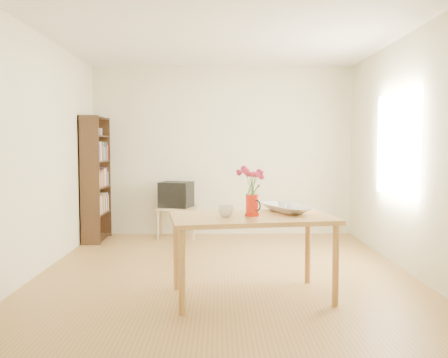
{
  "coord_description": "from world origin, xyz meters",
  "views": [
    {
      "loc": [
        -0.06,
        -5.12,
        1.38
      ],
      "look_at": [
        0.0,
        0.3,
        1.0
      ],
      "focal_mm": 38.0,
      "sensor_mm": 36.0,
      "label": 1
    }
  ],
  "objects_px": {
    "mug": "(226,211)",
    "bowl": "(286,191)",
    "pitcher": "(252,206)",
    "television": "(176,194)",
    "table": "(252,225)"
  },
  "relations": [
    {
      "from": "table",
      "to": "bowl",
      "type": "xyz_separation_m",
      "value": [
        0.34,
        0.24,
        0.28
      ]
    },
    {
      "from": "pitcher",
      "to": "bowl",
      "type": "relative_size",
      "value": 0.45
    },
    {
      "from": "television",
      "to": "pitcher",
      "type": "bearing_deg",
      "value": -56.02
    },
    {
      "from": "table",
      "to": "bowl",
      "type": "height_order",
      "value": "bowl"
    },
    {
      "from": "table",
      "to": "pitcher",
      "type": "height_order",
      "value": "pitcher"
    },
    {
      "from": "pitcher",
      "to": "television",
      "type": "bearing_deg",
      "value": 74.54
    },
    {
      "from": "pitcher",
      "to": "bowl",
      "type": "distance_m",
      "value": 0.43
    },
    {
      "from": "mug",
      "to": "bowl",
      "type": "relative_size",
      "value": 0.3
    },
    {
      "from": "pitcher",
      "to": "mug",
      "type": "bearing_deg",
      "value": 160.25
    },
    {
      "from": "table",
      "to": "television",
      "type": "height_order",
      "value": "television"
    },
    {
      "from": "pitcher",
      "to": "mug",
      "type": "distance_m",
      "value": 0.25
    },
    {
      "from": "mug",
      "to": "bowl",
      "type": "xyz_separation_m",
      "value": [
        0.57,
        0.3,
        0.15
      ]
    },
    {
      "from": "television",
      "to": "bowl",
      "type": "bearing_deg",
      "value": -48.26
    },
    {
      "from": "mug",
      "to": "bowl",
      "type": "height_order",
      "value": "bowl"
    },
    {
      "from": "pitcher",
      "to": "table",
      "type": "bearing_deg",
      "value": 140.42
    }
  ]
}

